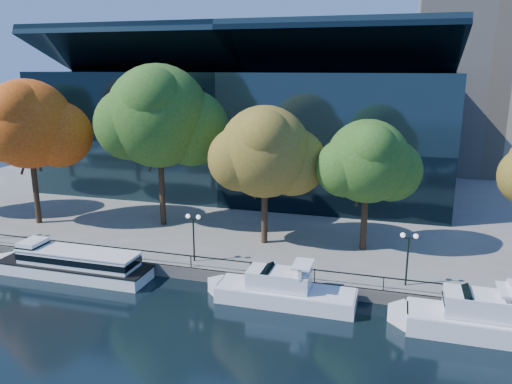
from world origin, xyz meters
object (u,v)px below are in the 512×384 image
(tree_1, at_px, (30,126))
(tree_2, at_px, (160,118))
(cruiser_near, at_px, (280,290))
(lamp_1, at_px, (193,227))
(lamp_2, at_px, (408,247))
(tour_boat, at_px, (70,262))
(cruiser_far, at_px, (479,319))
(tree_4, at_px, (369,163))
(tree_3, at_px, (266,154))

(tree_1, distance_m, tree_2, 12.98)
(cruiser_near, height_order, tree_2, tree_2)
(tree_1, bearing_deg, cruiser_near, -17.23)
(cruiser_near, bearing_deg, lamp_1, 157.45)
(tree_1, bearing_deg, lamp_2, -8.10)
(lamp_2, bearing_deg, lamp_1, 180.00)
(tour_boat, distance_m, lamp_1, 10.45)
(tour_boat, xyz_separation_m, lamp_2, (26.26, 3.40, 2.84))
(lamp_2, bearing_deg, cruiser_near, -158.99)
(cruiser_far, height_order, tree_4, tree_4)
(tree_1, bearing_deg, tree_3, 1.80)
(cruiser_near, distance_m, tree_4, 13.69)
(tree_2, bearing_deg, lamp_1, -50.83)
(tour_boat, bearing_deg, cruiser_far, -1.45)
(cruiser_far, height_order, tree_2, tree_2)
(cruiser_near, bearing_deg, cruiser_far, -3.60)
(tree_3, relative_size, lamp_1, 3.09)
(cruiser_far, xyz_separation_m, lamp_2, (-4.51, 4.18, 2.84))
(tree_1, xyz_separation_m, lamp_1, (19.30, -5.14, -6.97))
(tree_1, distance_m, lamp_2, 37.12)
(tour_boat, bearing_deg, cruiser_near, 0.17)
(cruiser_near, relative_size, lamp_2, 2.76)
(tree_3, bearing_deg, tour_boat, -146.46)
(cruiser_near, relative_size, cruiser_far, 1.01)
(tour_boat, xyz_separation_m, tree_4, (22.77, 10.09, 7.57))
(tour_boat, distance_m, tree_1, 16.31)
(tree_1, bearing_deg, lamp_1, -14.91)
(cruiser_far, bearing_deg, lamp_1, 168.89)
(cruiser_far, relative_size, lamp_2, 2.73)
(cruiser_far, relative_size, tree_4, 0.96)
(tree_2, height_order, tree_4, tree_2)
(cruiser_near, xyz_separation_m, tree_3, (-3.52, 9.24, 8.22))
(cruiser_near, height_order, lamp_1, lamp_1)
(cruiser_near, relative_size, tree_2, 0.70)
(cruiser_near, xyz_separation_m, tree_4, (5.23, 10.04, 7.71))
(cruiser_far, relative_size, lamp_1, 2.73)
(cruiser_near, distance_m, lamp_1, 9.23)
(lamp_2, bearing_deg, cruiser_far, -42.86)
(tree_4, xyz_separation_m, lamp_2, (3.49, -6.68, -4.73))
(tour_boat, relative_size, tree_2, 0.89)
(lamp_2, bearing_deg, tour_boat, -172.61)
(tour_boat, distance_m, cruiser_far, 30.78)
(tour_boat, height_order, cruiser_near, cruiser_near)
(tree_2, relative_size, tree_3, 1.28)
(tree_3, distance_m, tree_4, 8.80)
(tree_3, bearing_deg, lamp_1, -127.69)
(tree_1, relative_size, tree_2, 0.91)
(tree_2, bearing_deg, tree_4, -4.51)
(tour_boat, distance_m, lamp_2, 26.63)
(tree_2, bearing_deg, tour_boat, -103.19)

